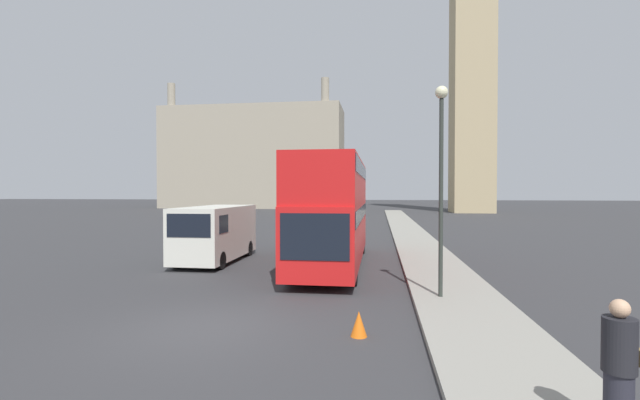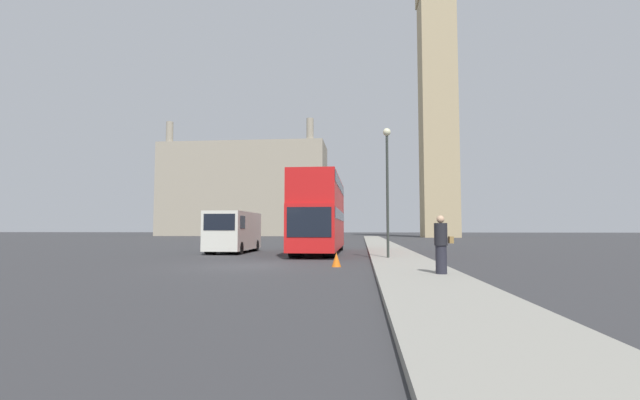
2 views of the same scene
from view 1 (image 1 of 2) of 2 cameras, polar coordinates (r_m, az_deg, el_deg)
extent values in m
plane|color=#333335|center=(10.63, -15.48, -16.06)|extent=(300.00, 300.00, 0.00)
cube|color=gray|center=(10.07, 21.30, -16.64)|extent=(2.58, 120.00, 0.15)
cube|color=tan|center=(69.95, 19.61, 15.57)|extent=(5.81, 5.81, 41.28)
cube|color=#9E937F|center=(84.03, -8.74, 5.49)|extent=(33.96, 11.70, 19.04)
cylinder|color=#9E937F|center=(86.42, -19.21, 13.11)|extent=(1.40, 1.40, 4.19)
cylinder|color=#9E937F|center=(78.04, 0.69, 14.48)|extent=(1.40, 1.40, 4.19)
cube|color=red|center=(18.14, 1.78, -4.07)|extent=(2.40, 10.62, 2.37)
cube|color=red|center=(18.07, 1.78, 2.43)|extent=(2.40, 10.41, 1.74)
cube|color=black|center=(18.08, 1.78, -1.67)|extent=(2.44, 10.20, 0.55)
cube|color=black|center=(18.08, 1.78, 3.99)|extent=(2.44, 9.98, 0.55)
cube|color=black|center=(12.85, -0.73, -4.95)|extent=(2.11, 0.03, 1.42)
cylinder|color=black|center=(14.74, -3.16, -8.94)|extent=(0.67, 1.11, 1.11)
cylinder|color=black|center=(14.51, 3.65, -9.10)|extent=(0.67, 1.11, 1.11)
cylinder|color=black|center=(22.01, 0.55, -5.59)|extent=(0.67, 1.11, 1.11)
cylinder|color=black|center=(21.86, 5.07, -5.64)|extent=(0.67, 1.11, 1.11)
cube|color=silver|center=(19.72, -13.74, -4.14)|extent=(2.08, 5.48, 2.26)
cube|color=black|center=(17.16, -17.13, -3.28)|extent=(1.77, 0.02, 0.91)
cube|color=black|center=(18.04, -15.82, -3.06)|extent=(2.11, 0.99, 0.72)
cylinder|color=black|center=(18.46, -18.15, -7.56)|extent=(0.52, 0.72, 0.72)
cylinder|color=black|center=(17.84, -13.58, -7.84)|extent=(0.52, 0.72, 0.72)
cylinder|color=black|center=(21.84, -13.84, -6.19)|extent=(0.52, 0.72, 0.72)
cylinder|color=black|center=(21.31, -9.90, -6.35)|extent=(0.52, 0.72, 0.72)
cylinder|color=black|center=(6.48, 35.06, -15.53)|extent=(0.38, 0.38, 0.65)
sphere|color=tan|center=(6.37, 35.10, -11.75)|extent=(0.22, 0.22, 0.22)
cylinder|color=#2D332D|center=(12.57, 15.83, 0.26)|extent=(0.12, 0.12, 5.60)
sphere|color=beige|center=(12.88, 15.90, 13.64)|extent=(0.36, 0.36, 0.36)
cube|color=silver|center=(42.40, -0.54, -2.39)|extent=(1.71, 4.33, 0.74)
cube|color=black|center=(42.47, -0.52, -1.51)|extent=(1.54, 2.08, 0.55)
cylinder|color=black|center=(41.15, -1.74, -2.80)|extent=(0.38, 0.62, 0.62)
cylinder|color=black|center=(40.95, 0.10, -2.82)|extent=(0.38, 0.62, 0.62)
cylinder|color=black|center=(43.88, -1.14, -2.55)|extent=(0.38, 0.62, 0.62)
cylinder|color=black|center=(43.69, 0.59, -2.57)|extent=(0.38, 0.62, 0.62)
cone|color=orange|center=(9.65, 5.20, -16.12)|extent=(0.36, 0.36, 0.55)
camera|label=2|loc=(7.52, -176.45, -14.00)|focal=24.00mm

